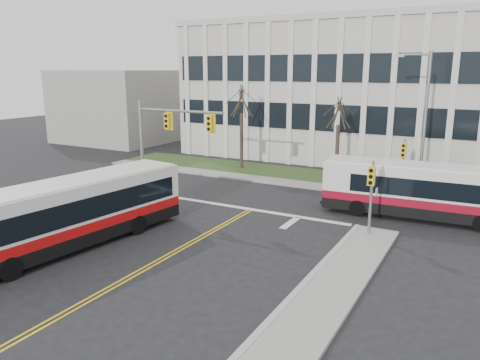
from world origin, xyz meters
name	(u,v)px	position (x,y,z in m)	size (l,w,h in m)	color
ground	(166,257)	(0.00, 0.00, 0.00)	(120.00, 120.00, 0.00)	black
sidewalk_cross	(366,192)	(5.00, 15.20, 0.07)	(44.00, 1.60, 0.14)	#9E9B93
building_lawn	(375,184)	(5.00, 18.00, 0.06)	(44.00, 5.00, 0.12)	#2F4E21
office_building	(410,93)	(5.00, 30.00, 6.00)	(40.00, 16.00, 12.00)	beige
building_annex	(123,106)	(-26.00, 26.00, 4.00)	(12.00, 12.00, 8.00)	#9E9B93
mast_arm_signal	(162,134)	(-5.62, 7.16, 4.26)	(6.11, 0.38, 6.20)	slate
signal_pole_near	(371,188)	(7.20, 6.90, 2.50)	(0.34, 0.39, 3.80)	slate
signal_pole_far	(403,159)	(7.20, 15.40, 2.50)	(0.34, 0.39, 3.80)	slate
streetlight	(422,116)	(8.03, 16.20, 5.19)	(2.15, 0.25, 9.20)	slate
directory_sign	(340,166)	(2.50, 17.50, 1.17)	(1.50, 0.12, 2.00)	slate
tree_left	(242,102)	(-6.00, 18.00, 5.51)	(1.80, 1.80, 7.70)	#42352B
tree_mid	(339,114)	(2.00, 18.20, 4.88)	(1.80, 1.80, 6.82)	#42352B
bus_main	(72,215)	(-4.59, -1.05, 1.55)	(2.52, 11.63, 3.10)	silver
bus_cross	(427,193)	(9.28, 11.29, 1.49)	(2.42, 11.15, 2.97)	silver
newspaper_box_blue	(44,209)	(-9.50, 1.31, 0.47)	(0.50, 0.45, 0.95)	#14438F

